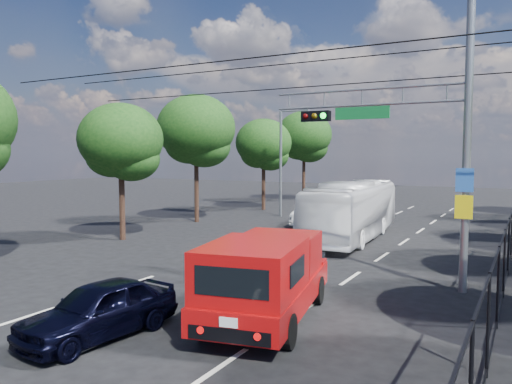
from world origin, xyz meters
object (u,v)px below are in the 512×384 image
Objects in this scene: signal_mast at (425,119)px; white_van at (313,213)px; red_pickup at (267,276)px; navy_hatchback at (99,309)px; white_bus at (352,210)px.

signal_mast reaches higher than white_van.
red_pickup is 1.58× the size of navy_hatchback.
white_van is at bearing 108.61° from red_pickup.
signal_mast is at bearing -62.03° from white_bus.
white_van is at bearing 105.25° from navy_hatchback.
red_pickup is at bearing -118.28° from signal_mast.
signal_mast is 1.58× the size of red_pickup.
navy_hatchback is at bearing -86.71° from white_van.
signal_mast is 0.93× the size of white_bus.
red_pickup is at bearing -76.15° from white_van.
red_pickup is 1.41× the size of white_van.
signal_mast reaches higher than white_bus.
navy_hatchback is 0.89× the size of white_van.
white_van reaches higher than navy_hatchback.
red_pickup is (-2.77, -5.14, -4.10)m from signal_mast.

